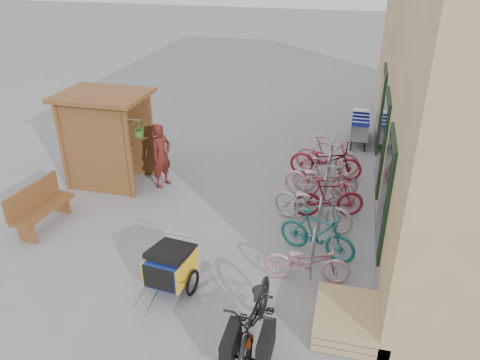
% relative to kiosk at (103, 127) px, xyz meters
% --- Properties ---
extents(ground, '(80.00, 80.00, 0.00)m').
position_rel_kiosk_xyz_m(ground, '(3.28, -2.47, -1.55)').
color(ground, gray).
extents(kiosk, '(2.49, 1.65, 2.40)m').
position_rel_kiosk_xyz_m(kiosk, '(0.00, 0.00, 0.00)').
color(kiosk, brown).
rests_on(kiosk, ground).
extents(bike_rack, '(0.05, 5.35, 0.86)m').
position_rel_kiosk_xyz_m(bike_rack, '(5.58, -0.07, -1.04)').
color(bike_rack, '#A5A8AD').
rests_on(bike_rack, ground).
extents(pallet_stack, '(1.00, 1.20, 0.40)m').
position_rel_kiosk_xyz_m(pallet_stack, '(6.28, -3.87, -1.34)').
color(pallet_stack, '#A2875E').
rests_on(pallet_stack, ground).
extents(bench, '(0.63, 1.63, 1.01)m').
position_rel_kiosk_xyz_m(bench, '(-0.40, -2.32, -1.04)').
color(bench, brown).
rests_on(bench, ground).
extents(shopping_carts, '(0.54, 1.83, 0.97)m').
position_rel_kiosk_xyz_m(shopping_carts, '(6.28, 4.50, -0.99)').
color(shopping_carts, silver).
rests_on(shopping_carts, ground).
extents(child_trailer, '(0.95, 1.56, 0.90)m').
position_rel_kiosk_xyz_m(child_trailer, '(3.15, -3.58, -1.05)').
color(child_trailer, navy).
rests_on(child_trailer, ground).
extents(cargo_bike, '(0.72, 2.04, 1.07)m').
position_rel_kiosk_xyz_m(cargo_bike, '(4.91, -4.52, -1.02)').
color(cargo_bike, black).
rests_on(cargo_bike, ground).
extents(person_kiosk, '(0.58, 0.71, 1.67)m').
position_rel_kiosk_xyz_m(person_kiosk, '(1.44, 0.18, -0.72)').
color(person_kiosk, maroon).
rests_on(person_kiosk, ground).
extents(bike_0, '(1.64, 0.69, 0.84)m').
position_rel_kiosk_xyz_m(bike_0, '(5.50, -2.77, -1.13)').
color(bike_0, pink).
rests_on(bike_0, ground).
extents(bike_1, '(1.69, 0.98, 0.98)m').
position_rel_kiosk_xyz_m(bike_1, '(5.59, -1.91, -1.06)').
color(bike_1, '#1A6969').
rests_on(bike_1, ground).
extents(bike_2, '(2.03, 1.28, 1.01)m').
position_rel_kiosk_xyz_m(bike_2, '(5.39, -0.81, -1.05)').
color(bike_2, '#9C9CA1').
rests_on(bike_2, ground).
extents(bike_3, '(1.66, 0.86, 0.96)m').
position_rel_kiosk_xyz_m(bike_3, '(5.71, -0.35, -1.07)').
color(bike_3, maroon).
rests_on(bike_3, ground).
extents(bike_4, '(1.95, 1.11, 0.97)m').
position_rel_kiosk_xyz_m(bike_4, '(5.42, 0.43, -1.07)').
color(bike_4, pink).
rests_on(bike_4, ground).
extents(bike_5, '(1.65, 0.55, 0.98)m').
position_rel_kiosk_xyz_m(bike_5, '(5.52, 0.70, -1.06)').
color(bike_5, '#9C9CA1').
rests_on(bike_5, ground).
extents(bike_6, '(1.93, 0.76, 1.00)m').
position_rel_kiosk_xyz_m(bike_6, '(5.46, 1.66, -1.05)').
color(bike_6, maroon).
rests_on(bike_6, ground).
extents(bike_7, '(1.82, 0.71, 1.06)m').
position_rel_kiosk_xyz_m(bike_7, '(5.48, 1.93, -1.02)').
color(bike_7, pink).
rests_on(bike_7, ground).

